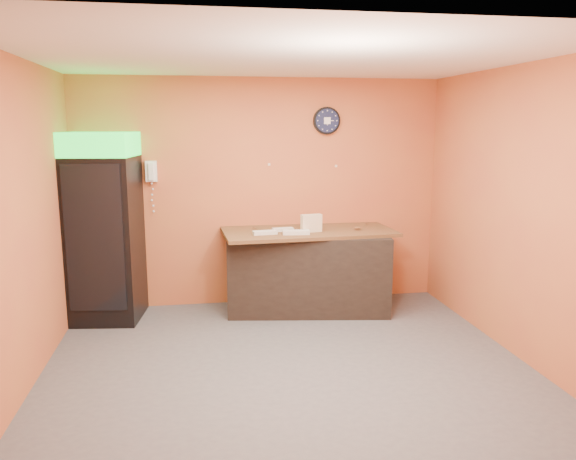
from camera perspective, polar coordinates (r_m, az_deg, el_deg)
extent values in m
plane|color=#47474C|center=(5.45, -0.08, -13.53)|extent=(4.50, 4.50, 0.00)
cube|color=#C06B36|center=(7.00, -2.73, 3.81)|extent=(4.50, 0.02, 2.80)
cube|color=#C06B36|center=(5.18, -25.45, 0.37)|extent=(0.02, 4.00, 2.80)
cube|color=#C06B36|center=(5.84, 22.29, 1.65)|extent=(0.02, 4.00, 2.80)
cube|color=white|center=(5.00, -0.09, 17.16)|extent=(4.50, 4.00, 0.02)
cube|color=black|center=(6.76, -18.10, -0.88)|extent=(0.84, 0.84, 1.88)
cube|color=#1AE232|center=(6.64, -18.63, 8.25)|extent=(0.84, 0.84, 0.27)
cube|color=black|center=(6.37, -18.21, -0.83)|extent=(0.62, 0.10, 1.61)
cube|color=black|center=(6.85, 2.07, -4.24)|extent=(2.00, 1.12, 0.95)
cylinder|color=black|center=(7.07, 3.95, 11.02)|extent=(0.34, 0.05, 0.34)
cylinder|color=#0F1433|center=(7.04, 4.00, 11.02)|extent=(0.29, 0.01, 0.29)
cube|color=white|center=(7.04, 4.02, 11.02)|extent=(0.08, 0.00, 0.08)
cube|color=white|center=(6.90, -13.72, 5.82)|extent=(0.13, 0.08, 0.25)
cube|color=white|center=(6.85, -13.75, 5.79)|extent=(0.06, 0.04, 0.20)
cube|color=brown|center=(6.74, 2.09, -0.17)|extent=(2.08, 1.04, 0.04)
cube|color=beige|center=(6.62, 2.38, 0.04)|extent=(0.26, 0.13, 0.05)
cube|color=beige|center=(6.61, 2.38, 0.48)|extent=(0.26, 0.13, 0.05)
cube|color=beige|center=(6.60, 2.39, 0.92)|extent=(0.26, 0.13, 0.05)
cube|color=beige|center=(6.59, 2.39, 1.36)|extent=(0.26, 0.13, 0.05)
cube|color=beige|center=(6.48, -2.36, -0.26)|extent=(0.29, 0.14, 0.04)
cube|color=beige|center=(6.47, 0.83, -0.24)|extent=(0.32, 0.15, 0.04)
cube|color=beige|center=(6.67, -0.52, 0.05)|extent=(0.26, 0.12, 0.04)
cylinder|color=silver|center=(6.87, 2.72, 0.47)|extent=(0.06, 0.06, 0.06)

